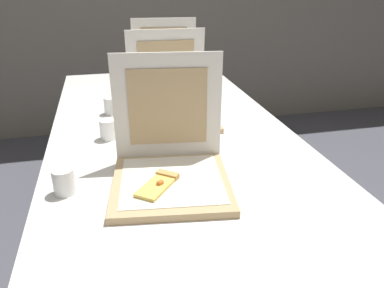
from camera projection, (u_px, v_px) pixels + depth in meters
The scene contains 7 objects.
table at pixel (177, 152), 1.42m from camera, with size 0.93×2.21×0.73m.
pizza_box_front at pixel (170, 166), 1.11m from camera, with size 0.38×0.38×0.36m.
pizza_box_middle at pixel (172, 107), 1.58m from camera, with size 0.34×0.34×0.36m.
pizza_box_back at pixel (167, 82), 1.95m from camera, with size 0.37×0.37×0.36m.
cup_white_far at pixel (111, 106), 1.65m from camera, with size 0.06×0.06×0.07m, color white.
cup_white_near_left at pixel (64, 181), 1.05m from camera, with size 0.06×0.06×0.07m, color white.
cup_white_mid at pixel (108, 129), 1.40m from camera, with size 0.06×0.06×0.07m, color white.
Camera 1 is at (-0.24, -0.65, 1.30)m, focal length 35.26 mm.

